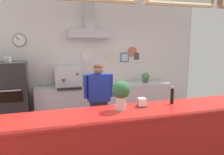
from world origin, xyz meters
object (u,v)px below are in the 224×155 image
at_px(potted_basil, 81,80).
at_px(pepper_grinder, 172,95).
at_px(espresso_machine, 68,77).
at_px(potted_oregano, 146,77).
at_px(basil_vase, 121,93).
at_px(pizza_oven, 10,99).
at_px(napkin_holder, 142,102).
at_px(shop_worker, 99,101).

xyz_separation_m(potted_basil, pepper_grinder, (1.00, -2.27, 0.09)).
xyz_separation_m(espresso_machine, potted_oregano, (1.96, 0.04, -0.09)).
xyz_separation_m(potted_basil, basil_vase, (0.16, -2.33, 0.18)).
bearing_deg(potted_oregano, pizza_oven, -174.91).
distance_m(espresso_machine, napkin_holder, 2.38).
bearing_deg(potted_oregano, espresso_machine, -178.77).
xyz_separation_m(espresso_machine, basil_vase, (0.46, -2.30, 0.11)).
distance_m(potted_oregano, basil_vase, 2.79).
relative_size(pepper_grinder, basil_vase, 0.67).
xyz_separation_m(pepper_grinder, basil_vase, (-0.84, -0.06, 0.10)).
distance_m(shop_worker, potted_oregano, 1.91).
xyz_separation_m(pizza_oven, potted_basil, (1.50, 0.27, 0.29)).
distance_m(espresso_machine, basil_vase, 2.35).
bearing_deg(pepper_grinder, potted_basil, 113.75).
distance_m(espresso_machine, pepper_grinder, 2.59).
xyz_separation_m(potted_basil, napkin_holder, (0.50, -2.27, 0.01)).
height_order(pizza_oven, basil_vase, pizza_oven).
relative_size(shop_worker, pepper_grinder, 5.64).
distance_m(pizza_oven, potted_oregano, 3.18).
bearing_deg(potted_basil, shop_worker, -82.92).
xyz_separation_m(pizza_oven, pepper_grinder, (2.50, -2.00, 0.37)).
distance_m(potted_basil, basil_vase, 2.35).
bearing_deg(pepper_grinder, pizza_oven, 141.33).
relative_size(shop_worker, potted_oregano, 6.07).
relative_size(shop_worker, potted_basil, 5.62).
bearing_deg(pepper_grinder, espresso_machine, 120.12).
distance_m(pizza_oven, pepper_grinder, 3.22).
xyz_separation_m(shop_worker, espresso_machine, (-0.44, 1.10, 0.31)).
height_order(shop_worker, napkin_holder, shop_worker).
relative_size(pizza_oven, napkin_holder, 11.66).
bearing_deg(napkin_holder, pepper_grinder, -0.18).
bearing_deg(basil_vase, shop_worker, 90.74).
xyz_separation_m(potted_oregano, napkin_holder, (-1.16, -2.28, 0.03)).
bearing_deg(pepper_grinder, napkin_holder, 179.82).
xyz_separation_m(pizza_oven, napkin_holder, (2.00, -2.00, 0.30)).
bearing_deg(espresso_machine, shop_worker, -68.12).
xyz_separation_m(potted_oregano, pepper_grinder, (-0.66, -2.28, 0.10)).
height_order(espresso_machine, potted_basil, espresso_machine).
height_order(potted_basil, potted_oregano, potted_basil).
xyz_separation_m(potted_basil, potted_oregano, (1.66, 0.01, -0.02)).
height_order(shop_worker, basil_vase, shop_worker).
distance_m(shop_worker, basil_vase, 1.28).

